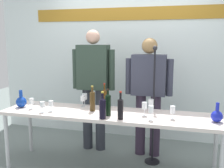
# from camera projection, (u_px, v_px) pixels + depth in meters

# --- Properties ---
(back_wall) EXTENTS (4.67, 0.11, 3.00)m
(back_wall) POSITION_uv_depth(u_px,v_px,m) (131.00, 47.00, 4.30)
(back_wall) COLOR white
(back_wall) RESTS_ON ground
(display_table) EXTENTS (2.65, 0.63, 0.75)m
(display_table) POSITION_uv_depth(u_px,v_px,m) (109.00, 117.00, 3.18)
(display_table) COLOR silver
(display_table) RESTS_ON ground
(decanter_blue_left) EXTENTS (0.14, 0.14, 0.23)m
(decanter_blue_left) POSITION_uv_depth(u_px,v_px,m) (21.00, 102.00, 3.42)
(decanter_blue_left) COLOR #11379C
(decanter_blue_left) RESTS_ON display_table
(decanter_blue_right) EXTENTS (0.13, 0.13, 0.21)m
(decanter_blue_right) POSITION_uv_depth(u_px,v_px,m) (217.00, 116.00, 2.80)
(decanter_blue_right) COLOR #1824B1
(decanter_blue_right) RESTS_ON display_table
(presenter_left) EXTENTS (0.64, 0.22, 1.76)m
(presenter_left) POSITION_uv_depth(u_px,v_px,m) (93.00, 82.00, 3.80)
(presenter_left) COLOR #2E313A
(presenter_left) RESTS_ON ground
(presenter_right) EXTENTS (0.65, 0.22, 1.64)m
(presenter_right) POSITION_uv_depth(u_px,v_px,m) (149.00, 89.00, 3.60)
(presenter_right) COLOR #36293C
(presenter_right) RESTS_ON ground
(wine_bottle_0) EXTENTS (0.07, 0.07, 0.31)m
(wine_bottle_0) POSITION_uv_depth(u_px,v_px,m) (102.00, 107.00, 2.91)
(wine_bottle_0) COLOR black
(wine_bottle_0) RESTS_ON display_table
(wine_bottle_1) EXTENTS (0.06, 0.06, 0.32)m
(wine_bottle_1) POSITION_uv_depth(u_px,v_px,m) (120.00, 108.00, 2.90)
(wine_bottle_1) COLOR black
(wine_bottle_1) RESTS_ON display_table
(wine_bottle_2) EXTENTS (0.07, 0.07, 0.32)m
(wine_bottle_2) POSITION_uv_depth(u_px,v_px,m) (92.00, 100.00, 3.23)
(wine_bottle_2) COLOR #422F14
(wine_bottle_2) RESTS_ON display_table
(wine_bottle_3) EXTENTS (0.07, 0.07, 0.31)m
(wine_bottle_3) POSITION_uv_depth(u_px,v_px,m) (104.00, 97.00, 3.44)
(wine_bottle_3) COLOR #4A2B0B
(wine_bottle_3) RESTS_ON display_table
(wine_bottle_4) EXTENTS (0.07, 0.07, 0.32)m
(wine_bottle_4) POSITION_uv_depth(u_px,v_px,m) (108.00, 104.00, 3.03)
(wine_bottle_4) COLOR black
(wine_bottle_4) RESTS_ON display_table
(wine_glass_left_0) EXTENTS (0.06, 0.06, 0.13)m
(wine_glass_left_0) POSITION_uv_depth(u_px,v_px,m) (42.00, 105.00, 3.17)
(wine_glass_left_0) COLOR white
(wine_glass_left_0) RESTS_ON display_table
(wine_glass_left_1) EXTENTS (0.07, 0.07, 0.16)m
(wine_glass_left_1) POSITION_uv_depth(u_px,v_px,m) (85.00, 97.00, 3.51)
(wine_glass_left_1) COLOR white
(wine_glass_left_1) RESTS_ON display_table
(wine_glass_left_2) EXTENTS (0.06, 0.06, 0.15)m
(wine_glass_left_2) POSITION_uv_depth(u_px,v_px,m) (83.00, 99.00, 3.43)
(wine_glass_left_2) COLOR white
(wine_glass_left_2) RESTS_ON display_table
(wine_glass_left_3) EXTENTS (0.06, 0.06, 0.14)m
(wine_glass_left_3) POSITION_uv_depth(u_px,v_px,m) (31.00, 102.00, 3.34)
(wine_glass_left_3) COLOR white
(wine_glass_left_3) RESTS_ON display_table
(wine_glass_left_4) EXTENTS (0.06, 0.06, 0.14)m
(wine_glass_left_4) POSITION_uv_depth(u_px,v_px,m) (51.00, 104.00, 3.22)
(wine_glass_left_4) COLOR white
(wine_glass_left_4) RESTS_ON display_table
(wine_glass_right_0) EXTENTS (0.06, 0.06, 0.16)m
(wine_glass_right_0) POSITION_uv_depth(u_px,v_px,m) (151.00, 110.00, 2.87)
(wine_glass_right_0) COLOR white
(wine_glass_right_0) RESTS_ON display_table
(wine_glass_right_1) EXTENTS (0.06, 0.06, 0.15)m
(wine_glass_right_1) POSITION_uv_depth(u_px,v_px,m) (173.00, 110.00, 2.91)
(wine_glass_right_1) COLOR white
(wine_glass_right_1) RESTS_ON display_table
(wine_glass_right_2) EXTENTS (0.06, 0.06, 0.16)m
(wine_glass_right_2) POSITION_uv_depth(u_px,v_px,m) (144.00, 106.00, 3.04)
(wine_glass_right_2) COLOR white
(wine_glass_right_2) RESTS_ON display_table
(wine_glass_right_3) EXTENTS (0.07, 0.07, 0.15)m
(wine_glass_right_3) POSITION_uv_depth(u_px,v_px,m) (151.00, 103.00, 3.22)
(wine_glass_right_3) COLOR white
(wine_glass_right_3) RESTS_ON display_table
(microphone_stand) EXTENTS (0.20, 0.20, 1.55)m
(microphone_stand) POSITION_uv_depth(u_px,v_px,m) (153.00, 125.00, 3.43)
(microphone_stand) COLOR black
(microphone_stand) RESTS_ON ground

